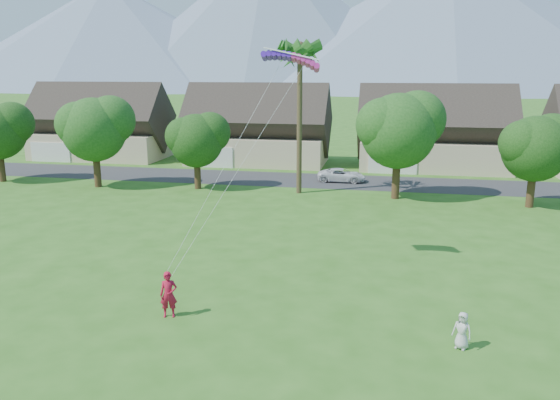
% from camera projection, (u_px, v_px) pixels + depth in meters
% --- Properties ---
extents(ground, '(500.00, 500.00, 0.00)m').
position_uv_depth(ground, '(224.00, 374.00, 18.74)').
color(ground, '#2D6019').
rests_on(ground, ground).
extents(street, '(90.00, 7.00, 0.01)m').
position_uv_depth(street, '(329.00, 181.00, 51.19)').
color(street, '#2D2D30').
rests_on(street, ground).
extents(kite_flyer, '(0.83, 0.66, 1.99)m').
position_uv_depth(kite_flyer, '(169.00, 295.00, 22.86)').
color(kite_flyer, '#AE132F').
rests_on(kite_flyer, ground).
extents(watcher, '(0.83, 0.72, 1.44)m').
position_uv_depth(watcher, '(462.00, 331.00, 20.29)').
color(watcher, beige).
rests_on(watcher, ground).
extents(parked_car, '(4.44, 2.11, 1.23)m').
position_uv_depth(parked_car, '(342.00, 175.00, 50.83)').
color(parked_car, silver).
rests_on(parked_car, ground).
extents(mountain_ridge, '(540.00, 240.00, 70.00)m').
position_uv_depth(mountain_ridge, '(403.00, 29.00, 258.17)').
color(mountain_ridge, slate).
rests_on(mountain_ridge, ground).
extents(houses_row, '(72.75, 8.19, 8.86)m').
position_uv_depth(houses_row, '(343.00, 134.00, 58.88)').
color(houses_row, beige).
rests_on(houses_row, ground).
extents(tree_row, '(62.27, 6.67, 8.45)m').
position_uv_depth(tree_row, '(309.00, 136.00, 44.46)').
color(tree_row, '#47301C').
rests_on(tree_row, ground).
extents(fan_palm, '(3.00, 3.00, 13.80)m').
position_uv_depth(fan_palm, '(300.00, 49.00, 43.57)').
color(fan_palm, '#4C3D26').
rests_on(fan_palm, ground).
extents(parafoil_kite, '(2.91, 1.13, 0.50)m').
position_uv_depth(parafoil_kite, '(292.00, 57.00, 26.27)').
color(parafoil_kite, '#4D19BE').
rests_on(parafoil_kite, ground).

